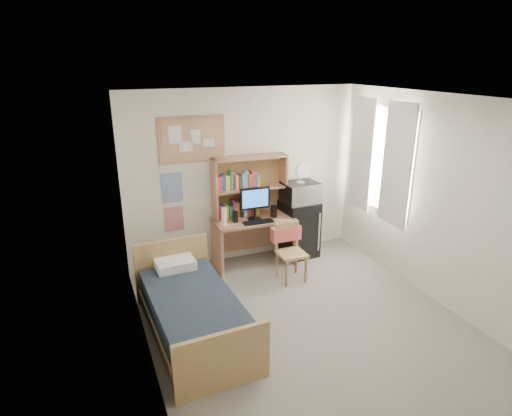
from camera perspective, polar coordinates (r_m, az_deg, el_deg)
name	(u,v)px	position (r m, az deg, el deg)	size (l,w,h in m)	color
floor	(309,327)	(5.25, 7.09, -15.53)	(3.60, 4.20, 0.02)	gray
ceiling	(320,99)	(4.33, 8.55, 14.15)	(3.60, 4.20, 0.02)	white
wall_back	(244,176)	(6.43, -1.56, 4.23)	(3.60, 0.04, 2.60)	white
wall_front	(477,334)	(3.20, 27.36, -14.69)	(3.60, 0.04, 2.60)	white
wall_left	(143,251)	(4.09, -14.81, -5.54)	(0.04, 4.20, 2.60)	white
wall_right	(443,203)	(5.71, 23.65, 0.59)	(0.04, 4.20, 2.60)	white
window_unit	(380,159)	(6.45, 16.18, 6.25)	(0.10, 1.40, 1.70)	white
curtain_left	(397,166)	(6.13, 18.24, 5.39)	(0.04, 0.55, 1.70)	white
curtain_right	(362,154)	(6.74, 13.89, 7.00)	(0.04, 0.55, 1.70)	white
bulletin_board	(192,139)	(6.06, -8.55, 9.09)	(0.94, 0.03, 0.64)	tan
poster_wave	(172,188)	(6.15, -11.15, 2.67)	(0.30, 0.01, 0.42)	#234C8F
poster_japan	(174,219)	(6.30, -10.87, -1.43)	(0.28, 0.01, 0.36)	red
desk	(253,241)	(6.47, -0.34, -4.42)	(1.18, 0.59, 0.74)	tan
desk_chair	(292,253)	(6.01, 4.78, -6.03)	(0.41, 0.41, 0.81)	tan
mini_fridge	(298,228)	(6.78, 5.66, -2.70)	(0.52, 0.52, 0.89)	black
bed	(194,316)	(4.98, -8.26, -14.10)	(0.91, 1.81, 0.50)	#19222D
hutch	(250,186)	(6.32, -0.82, 2.92)	(1.11, 0.28, 0.90)	tan
monitor	(255,204)	(6.20, -0.16, 0.52)	(0.45, 0.04, 0.48)	black
keyboard	(258,222)	(6.16, 0.30, -1.88)	(0.44, 0.14, 0.02)	black
speaker_left	(235,217)	(6.16, -2.77, -1.19)	(0.07, 0.07, 0.16)	black
speaker_right	(274,211)	(6.35, 2.38, -0.44)	(0.08, 0.08, 0.18)	black
water_bottle	(224,216)	(6.06, -4.29, -1.12)	(0.07, 0.07, 0.25)	white
hoodie	(286,233)	(6.09, 4.01, -3.39)	(0.43, 0.13, 0.21)	#E35956
microwave	(300,192)	(6.56, 5.92, 2.09)	(0.53, 0.41, 0.31)	silver
desk_fan	(301,173)	(6.48, 6.02, 4.66)	(0.24, 0.24, 0.30)	white
pillow	(175,264)	(5.46, -10.72, -7.35)	(0.47, 0.33, 0.11)	white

